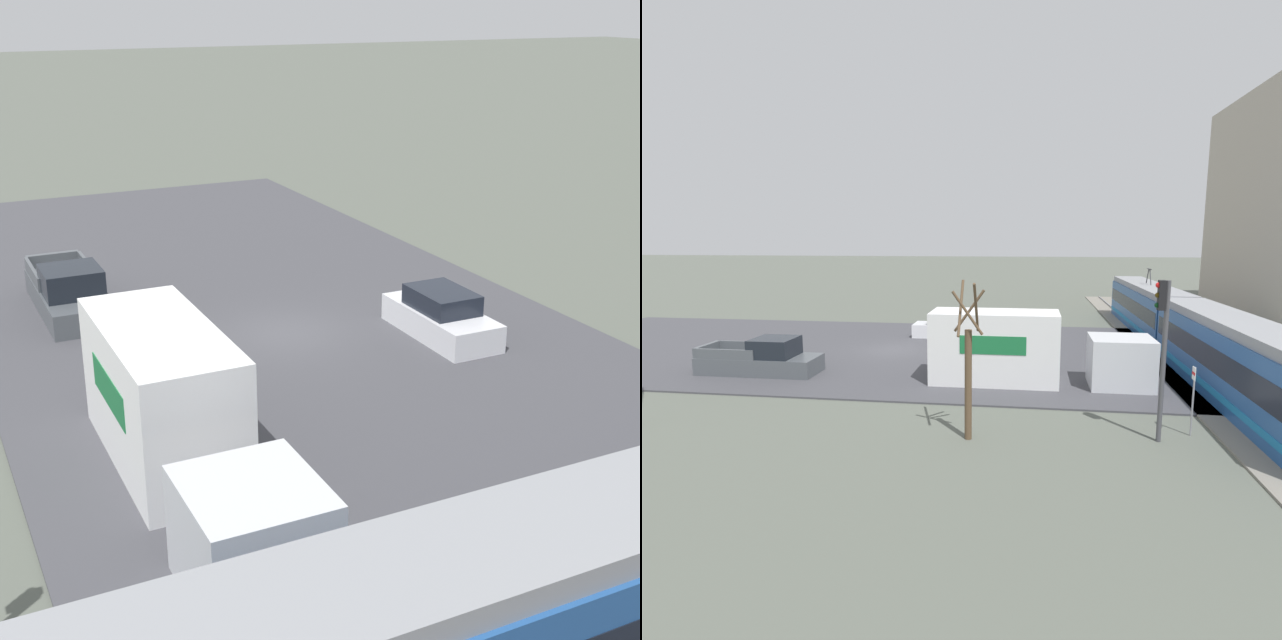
% 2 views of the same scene
% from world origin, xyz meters
% --- Properties ---
extents(ground_plane, '(320.00, 320.00, 0.00)m').
position_xyz_m(ground_plane, '(0.00, 0.00, 0.00)').
color(ground_plane, '#565B51').
extents(road_surface, '(18.65, 48.18, 0.08)m').
position_xyz_m(road_surface, '(0.00, 0.00, 0.04)').
color(road_surface, '#424247').
rests_on(road_surface, ground).
extents(box_truck, '(2.47, 9.92, 3.28)m').
position_xyz_m(box_truck, '(5.89, 7.69, 1.59)').
color(box_truck, silver).
rests_on(box_truck, ground).
extents(pickup_truck, '(2.08, 5.84, 1.76)m').
position_xyz_m(pickup_truck, '(5.90, -5.15, 0.74)').
color(pickup_truck, '#4C5156').
rests_on(pickup_truck, ground).
extents(sedan_car_0, '(1.86, 4.42, 1.53)m').
position_xyz_m(sedan_car_0, '(-4.42, 2.36, 0.71)').
color(sedan_car_0, silver).
rests_on(sedan_car_0, ground).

